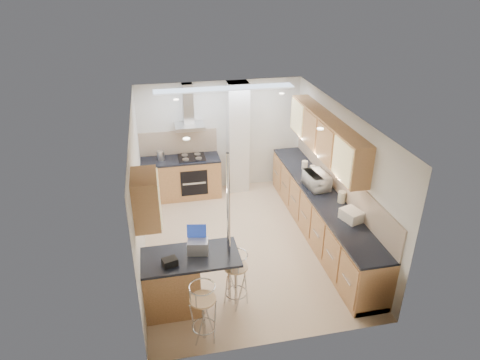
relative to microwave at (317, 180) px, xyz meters
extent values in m
plane|color=beige|center=(-1.46, -0.22, -1.07)|extent=(4.80, 4.80, 0.00)
cube|color=white|center=(-1.46, 2.18, 0.18)|extent=(3.60, 0.04, 2.50)
cube|color=white|center=(-1.46, -2.62, 0.18)|extent=(3.60, 0.04, 2.50)
cube|color=white|center=(-3.26, -0.22, 0.18)|extent=(0.04, 4.80, 2.50)
cube|color=white|center=(0.34, -0.22, 0.18)|extent=(0.04, 4.80, 2.50)
cube|color=silver|center=(-1.46, -0.22, 1.43)|extent=(3.60, 4.80, 0.02)
cube|color=#9D6E3F|center=(0.17, 0.18, 0.81)|extent=(0.34, 3.00, 0.72)
cube|color=#9D6E3F|center=(-3.09, -1.57, 0.81)|extent=(0.34, 0.62, 0.72)
cube|color=beige|center=(0.33, -0.22, 0.11)|extent=(0.03, 4.40, 0.56)
cube|color=beige|center=(-2.41, 2.17, 0.11)|extent=(1.70, 0.03, 0.56)
cube|color=silver|center=(-1.11, 1.98, 0.18)|extent=(0.45, 0.40, 2.50)
cube|color=silver|center=(-2.16, 1.93, 0.55)|extent=(0.62, 0.48, 0.08)
cube|color=silver|center=(-2.16, 2.07, 0.99)|extent=(0.22, 0.20, 0.88)
cylinder|color=silver|center=(-1.99, -1.67, 0.18)|extent=(0.05, 0.05, 2.50)
cube|color=black|center=(-2.16, 1.57, -0.62)|extent=(0.58, 0.02, 0.58)
cube|color=black|center=(-2.16, 1.88, -0.15)|extent=(0.58, 0.50, 0.02)
cube|color=tan|center=(-1.46, 1.58, 1.41)|extent=(2.80, 0.35, 0.02)
cube|color=#9D6E3F|center=(0.04, -0.22, -0.63)|extent=(0.60, 4.40, 0.88)
cube|color=black|center=(0.04, -0.22, -0.17)|extent=(0.63, 4.40, 0.04)
cube|color=#9D6E3F|center=(-2.41, 1.88, -0.63)|extent=(1.70, 0.60, 0.88)
cube|color=black|center=(-2.41, 1.88, -0.17)|extent=(1.70, 0.63, 0.04)
cube|color=#9D6E3F|center=(-2.58, -1.67, -0.62)|extent=(1.35, 0.62, 0.90)
cube|color=black|center=(-2.58, -1.67, -0.15)|extent=(1.47, 0.72, 0.04)
imported|color=white|center=(0.00, 0.00, 0.00)|extent=(0.43, 0.58, 0.30)
cube|color=#93969A|center=(-2.43, -1.60, -0.03)|extent=(0.33, 0.27, 0.20)
cube|color=black|center=(-2.85, -1.82, -0.08)|extent=(0.23, 0.20, 0.11)
cylinder|color=white|center=(0.06, 0.84, -0.07)|extent=(0.14, 0.14, 0.17)
cylinder|color=white|center=(0.15, 0.62, -0.07)|extent=(0.15, 0.15, 0.16)
cylinder|color=#BFB799|center=(0.23, -0.61, -0.05)|extent=(0.17, 0.17, 0.21)
cylinder|color=white|center=(0.22, -1.12, -0.08)|extent=(0.13, 0.13, 0.14)
cube|color=white|center=(0.14, -1.20, -0.06)|extent=(0.37, 0.41, 0.18)
cylinder|color=silver|center=(-2.82, 1.90, -0.05)|extent=(0.16, 0.16, 0.21)
camera|label=1|loc=(-2.88, -6.70, 3.61)|focal=32.00mm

